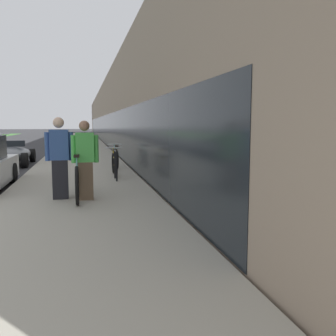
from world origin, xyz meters
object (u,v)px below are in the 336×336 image
person_bystander (60,158)px  cruiser_bike_middle (116,158)px  person_rider (85,160)px  bike_rack_hoop (116,162)px  vintage_roadster_curbside (9,155)px  tandem_bicycle (78,179)px  cruiser_bike_nearest (115,164)px

person_bystander → cruiser_bike_middle: person_bystander is taller
person_rider → bike_rack_hoop: 2.78m
vintage_roadster_curbside → person_bystander: bearing=-73.3°
tandem_bicycle → cruiser_bike_nearest: 3.46m
person_rider → bike_rack_hoop: (0.85, 2.63, -0.32)m
tandem_bicycle → person_rider: (0.17, -0.29, 0.42)m
cruiser_bike_nearest → cruiser_bike_middle: cruiser_bike_nearest is taller
cruiser_bike_middle → person_rider: bearing=-101.1°
bike_rack_hoop → cruiser_bike_middle: size_ratio=0.47×
tandem_bicycle → cruiser_bike_nearest: tandem_bicycle is taller
person_rider → vintage_roadster_curbside: (-3.10, 8.79, -0.55)m
tandem_bicycle → vintage_roadster_curbside: size_ratio=0.59×
tandem_bicycle → vintage_roadster_curbside: (-2.93, 8.50, -0.13)m
person_bystander → vintage_roadster_curbside: person_bystander is taller
person_rider → cruiser_bike_middle: bearing=78.9°
tandem_bicycle → cruiser_bike_middle: 5.58m
bike_rack_hoop → cruiser_bike_nearest: 0.96m
person_rider → vintage_roadster_curbside: size_ratio=0.40×
person_rider → vintage_roadster_curbside: person_rider is taller
tandem_bicycle → vintage_roadster_curbside: 8.99m
person_bystander → bike_rack_hoop: person_bystander is taller
cruiser_bike_middle → person_bystander: bearing=-106.7°
cruiser_bike_middle → cruiser_bike_nearest: bearing=-95.9°
cruiser_bike_nearest → vintage_roadster_curbside: vintage_roadster_curbside is taller
tandem_bicycle → cruiser_bike_middle: (1.29, 5.43, -0.06)m
person_rider → bike_rack_hoop: person_rider is taller
bike_rack_hoop → person_bystander: bearing=-119.7°
bike_rack_hoop → cruiser_bike_middle: bike_rack_hoop is taller
person_rider → bike_rack_hoop: bearing=72.1°
cruiser_bike_nearest → cruiser_bike_middle: size_ratio=0.92×
person_rider → cruiser_bike_middle: (1.12, 5.71, -0.48)m
tandem_bicycle → person_rider: 0.54m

